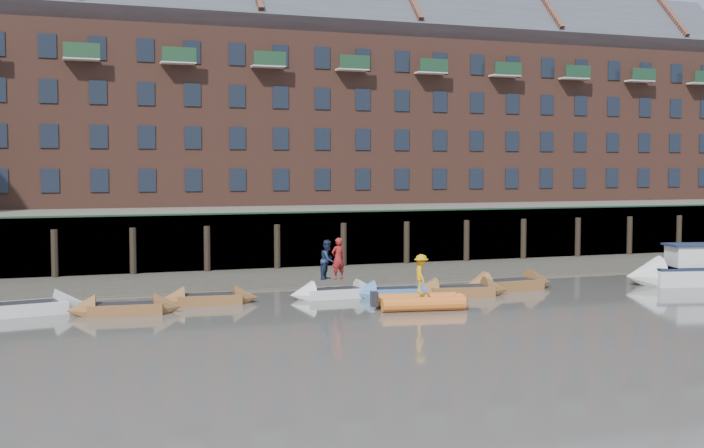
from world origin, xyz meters
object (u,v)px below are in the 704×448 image
rowboat_6 (508,285)px  rib_tender (423,302)px  person_rower_b (328,260)px  rowboat_5 (460,291)px  rowboat_0 (25,308)px  rowboat_4 (396,292)px  motor_launch (679,271)px  person_rower_a (338,259)px  rowboat_3 (335,293)px  person_rib_crew (421,274)px  rowboat_2 (209,299)px  rowboat_1 (125,309)px

rowboat_6 → rib_tender: size_ratio=1.30×
person_rower_b → rowboat_5: bearing=-64.1°
rowboat_0 → rowboat_4: (15.77, -0.54, -0.04)m
motor_launch → person_rower_b: size_ratio=3.72×
person_rower_a → rowboat_3: bearing=-47.7°
rowboat_0 → person_rower_b: person_rower_b is taller
rib_tender → person_rib_crew: person_rib_crew is taller
rowboat_5 → person_rower_b: person_rower_b is taller
rowboat_4 → person_rower_b: size_ratio=2.38×
rowboat_3 → motor_launch: (17.51, -1.66, 0.45)m
rowboat_6 → person_rower_a: size_ratio=2.69×
rowboat_0 → rowboat_6: size_ratio=1.01×
rowboat_2 → rowboat_3: size_ratio=1.01×
rowboat_5 → motor_launch: (11.99, -0.26, 0.43)m
rowboat_5 → motor_launch: size_ratio=0.71×
rowboat_4 → rowboat_6: bearing=10.9°
rowboat_5 → rowboat_0: bearing=-174.4°
rowboat_1 → rowboat_3: (9.33, 1.43, -0.01)m
person_rower_a → person_rower_b: (-0.44, 0.17, -0.05)m
motor_launch → person_rower_a: (-17.40, 1.60, 1.10)m
rowboat_3 → person_rower_a: bearing=-32.3°
rowboat_4 → rowboat_5: rowboat_5 is taller
rowboat_6 → person_rower_a: 8.57m
rowboat_1 → motor_launch: size_ratio=0.69×
person_rib_crew → rowboat_1: bearing=94.5°
rowboat_0 → rib_tender: rowboat_0 is taller
rowboat_2 → rowboat_4: bearing=-0.5°
rowboat_3 → rowboat_4: (2.67, -0.69, -0.01)m
rowboat_6 → motor_launch: motor_launch is taller
rowboat_0 → person_rower_a: (13.20, 0.09, 1.51)m
rib_tender → person_rower_a: bearing=128.8°
rowboat_6 → rib_tender: 7.11m
rowboat_0 → rowboat_2: bearing=-8.8°
rowboat_0 → rowboat_5: (18.62, -1.25, -0.02)m
rib_tender → rowboat_6: bearing=40.1°
rowboat_3 → rowboat_4: rowboat_3 is taller
rib_tender → rowboat_4: bearing=95.2°
rowboat_0 → motor_launch: bearing=-13.5°
motor_launch → person_rower_a: bearing=7.9°
rowboat_3 → rib_tender: (2.45, -4.14, 0.07)m
person_rib_crew → motor_launch: bearing=-63.5°
rowboat_4 → rowboat_5: size_ratio=0.90×
rowboat_1 → person_rib_crew: (11.69, -2.68, 1.21)m
rowboat_5 → person_rower_b: bearing=175.0°
rib_tender → rowboat_1: bearing=175.9°
rowboat_3 → motor_launch: motor_launch is taller
rowboat_6 → person_rower_b: size_ratio=2.85×
rowboat_2 → motor_launch: (23.19, -1.76, 0.45)m
rowboat_0 → rowboat_6: (21.63, -0.30, 0.00)m
rowboat_6 → person_rower_a: bearing=173.4°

